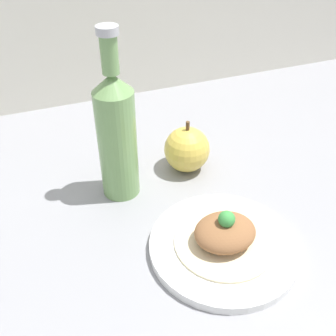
{
  "coord_description": "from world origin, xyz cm",
  "views": [
    {
      "loc": [
        -20.78,
        -37.49,
        45.32
      ],
      "look_at": [
        -3.71,
        6.26,
        10.14
      ],
      "focal_mm": 42.0,
      "sensor_mm": 36.0,
      "label": 1
    }
  ],
  "objects_px": {
    "plated_food": "(225,234)",
    "cider_bottle": "(117,134)",
    "plate": "(223,245)",
    "apple": "(187,149)"
  },
  "relations": [
    {
      "from": "plated_food",
      "to": "cider_bottle",
      "type": "height_order",
      "value": "cider_bottle"
    },
    {
      "from": "plate",
      "to": "apple",
      "type": "bearing_deg",
      "value": 81.7
    },
    {
      "from": "plate",
      "to": "cider_bottle",
      "type": "xyz_separation_m",
      "value": [
        -0.1,
        0.19,
        0.11
      ]
    },
    {
      "from": "plate",
      "to": "apple",
      "type": "height_order",
      "value": "apple"
    },
    {
      "from": "plate",
      "to": "plated_food",
      "type": "height_order",
      "value": "plated_food"
    },
    {
      "from": "cider_bottle",
      "to": "apple",
      "type": "relative_size",
      "value": 2.85
    },
    {
      "from": "apple",
      "to": "plated_food",
      "type": "bearing_deg",
      "value": -98.3
    },
    {
      "from": "plate",
      "to": "plated_food",
      "type": "relative_size",
      "value": 1.5
    },
    {
      "from": "plate",
      "to": "plated_food",
      "type": "distance_m",
      "value": 0.02
    },
    {
      "from": "plated_food",
      "to": "apple",
      "type": "height_order",
      "value": "apple"
    }
  ]
}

